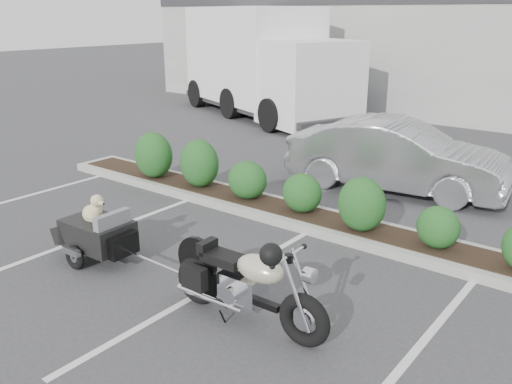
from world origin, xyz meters
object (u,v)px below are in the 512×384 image
Objects in this scene: pet_trailer at (97,232)px; sedan at (397,156)px; motorcycle at (246,285)px; delivery_truck at (265,65)px; dumpster at (323,102)px.

pet_trailer is 6.11m from sedan.
delivery_truck is at bearing 124.58° from motorcycle.
motorcycle is 0.50× the size of sedan.
sedan is (-0.73, 5.77, 0.22)m from motorcycle.
delivery_truck reaches higher than sedan.
delivery_truck reaches higher than dumpster.
dumpster is (-5.42, 10.70, 0.22)m from motorcycle.
motorcycle is 2.78m from pet_trailer.
pet_trailer is 12.02m from delivery_truck.
delivery_truck is (-2.45, 0.14, 1.03)m from dumpster.
sedan is (2.05, 5.75, 0.28)m from pet_trailer.
sedan is 1.79× the size of dumpster.
dumpster is at bearing 18.68° from delivery_truck.
sedan is at bearing -13.48° from delivery_truck.
dumpster reaches higher than pet_trailer.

